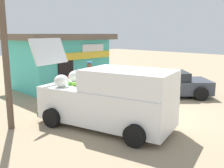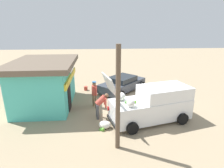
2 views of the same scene
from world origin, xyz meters
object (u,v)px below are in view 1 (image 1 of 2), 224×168
at_px(unloaded_banana_pile, 46,109).
at_px(paint_bucket, 124,83).
at_px(delivery_van, 110,99).
at_px(storefront_bar, 61,60).
at_px(vendor_standing, 90,78).
at_px(customer_bending, 69,85).
at_px(parked_sedan, 166,84).

bearing_deg(unloaded_banana_pile, paint_bucket, 13.02).
bearing_deg(delivery_van, unloaded_banana_pile, 104.90).
bearing_deg(unloaded_banana_pile, storefront_bar, 49.18).
bearing_deg(paint_bucket, unloaded_banana_pile, -166.98).
xyz_separation_m(vendor_standing, paint_bucket, (3.30, 0.81, -0.85)).
distance_m(delivery_van, paint_bucket, 6.70).
relative_size(delivery_van, customer_bending, 3.38).
distance_m(parked_sedan, customer_bending, 4.83).
height_order(parked_sedan, paint_bucket, parked_sedan).
bearing_deg(customer_bending, paint_bucket, 14.21).
xyz_separation_m(parked_sedan, customer_bending, (-4.47, 1.79, 0.32)).
relative_size(storefront_bar, vendor_standing, 3.03).
height_order(storefront_bar, parked_sedan, storefront_bar).
relative_size(parked_sedan, unloaded_banana_pile, 6.16).
bearing_deg(parked_sedan, vendor_standing, 143.91).
height_order(delivery_van, vendor_standing, delivery_van).
bearing_deg(paint_bucket, delivery_van, -142.05).
distance_m(parked_sedan, vendor_standing, 3.73).
height_order(customer_bending, unloaded_banana_pile, customer_bending).
relative_size(parked_sedan, customer_bending, 2.88).
height_order(storefront_bar, customer_bending, storefront_bar).
relative_size(unloaded_banana_pile, paint_bucket, 2.15).
xyz_separation_m(delivery_van, vendor_standing, (1.94, 3.28, 0.04)).
distance_m(customer_bending, paint_bucket, 4.98).
xyz_separation_m(parked_sedan, unloaded_banana_pile, (-5.66, 1.62, -0.40)).
bearing_deg(unloaded_banana_pile, delivery_van, -75.10).
bearing_deg(paint_bucket, customer_bending, -165.79).
bearing_deg(delivery_van, storefront_bar, 68.68).
height_order(storefront_bar, unloaded_banana_pile, storefront_bar).
bearing_deg(parked_sedan, delivery_van, -167.55).
xyz_separation_m(vendor_standing, customer_bending, (-1.47, -0.39, -0.10)).
bearing_deg(customer_bending, vendor_standing, 15.01).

